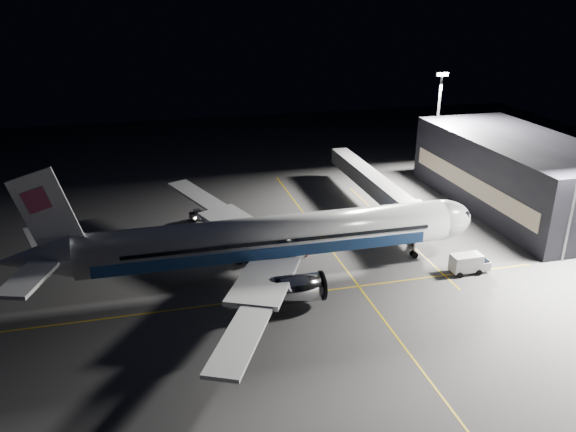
# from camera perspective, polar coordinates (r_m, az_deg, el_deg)

# --- Properties ---
(ground) EXTENTS (200.00, 200.00, 0.00)m
(ground) POSITION_cam_1_polar(r_m,az_deg,el_deg) (74.61, -1.70, -5.89)
(ground) COLOR #4C4C4F
(ground) RESTS_ON ground
(guide_line_main) EXTENTS (0.25, 80.00, 0.01)m
(guide_line_main) POSITION_cam_1_polar(r_m,az_deg,el_deg) (77.12, 5.59, -5.01)
(guide_line_main) COLOR gold
(guide_line_main) RESTS_ON ground
(guide_line_cross) EXTENTS (70.00, 0.25, 0.01)m
(guide_line_cross) POSITION_cam_1_polar(r_m,az_deg,el_deg) (69.49, -0.61, -8.14)
(guide_line_cross) COLOR gold
(guide_line_cross) RESTS_ON ground
(guide_line_side) EXTENTS (0.25, 40.00, 0.01)m
(guide_line_side) POSITION_cam_1_polar(r_m,az_deg,el_deg) (89.76, 10.71, -1.28)
(guide_line_side) COLOR gold
(guide_line_side) RESTS_ON ground
(airliner) EXTENTS (61.48, 54.22, 16.64)m
(airliner) POSITION_cam_1_polar(r_m,az_deg,el_deg) (72.14, -2.58, -2.36)
(airliner) COLOR silver
(airliner) RESTS_ON ground
(terminal) EXTENTS (18.12, 40.00, 12.00)m
(terminal) POSITION_cam_1_polar(r_m,az_deg,el_deg) (102.90, 22.30, 4.01)
(terminal) COLOR black
(terminal) RESTS_ON ground
(jet_bridge) EXTENTS (3.60, 34.40, 6.30)m
(jet_bridge) POSITION_cam_1_polar(r_m,az_deg,el_deg) (94.98, 8.92, 3.12)
(jet_bridge) COLOR #B2B2B7
(jet_bridge) RESTS_ON ground
(floodlight_mast_north) EXTENTS (2.40, 0.68, 20.70)m
(floodlight_mast_north) POSITION_cam_1_polar(r_m,az_deg,el_deg) (112.80, 14.98, 9.75)
(floodlight_mast_north) COLOR #59595E
(floodlight_mast_north) RESTS_ON ground
(service_truck) EXTENTS (5.30, 2.44, 2.69)m
(service_truck) POSITION_cam_1_polar(r_m,az_deg,el_deg) (77.98, 17.93, -4.56)
(service_truck) COLOR silver
(service_truck) RESTS_ON ground
(baggage_tug) EXTENTS (2.68, 2.22, 1.83)m
(baggage_tug) POSITION_cam_1_polar(r_m,az_deg,el_deg) (92.27, -9.17, 0.05)
(baggage_tug) COLOR black
(baggage_tug) RESTS_ON ground
(safety_cone_a) EXTENTS (0.41, 0.41, 0.61)m
(safety_cone_a) POSITION_cam_1_polar(r_m,az_deg,el_deg) (79.26, 1.91, -3.89)
(safety_cone_a) COLOR #F34B0A
(safety_cone_a) RESTS_ON ground
(safety_cone_b) EXTENTS (0.45, 0.45, 0.68)m
(safety_cone_b) POSITION_cam_1_polar(r_m,az_deg,el_deg) (85.97, 0.50, -1.70)
(safety_cone_b) COLOR #F34B0A
(safety_cone_b) RESTS_ON ground
(safety_cone_c) EXTENTS (0.35, 0.35, 0.53)m
(safety_cone_c) POSITION_cam_1_polar(r_m,az_deg,el_deg) (81.10, -7.06, -3.46)
(safety_cone_c) COLOR #F34B0A
(safety_cone_c) RESTS_ON ground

